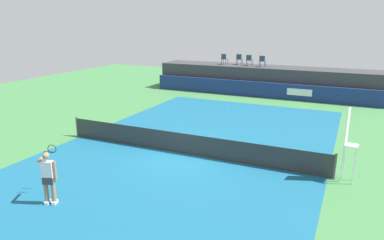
{
  "coord_description": "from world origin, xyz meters",
  "views": [
    {
      "loc": [
        6.51,
        -13.39,
        5.73
      ],
      "look_at": [
        -0.6,
        2.0,
        1.0
      ],
      "focal_mm": 33.19,
      "sensor_mm": 36.0,
      "label": 1
    }
  ],
  "objects": [
    {
      "name": "spectator_platform",
      "position": [
        0.0,
        15.3,
        1.1
      ],
      "size": [
        18.0,
        2.8,
        2.2
      ],
      "primitive_type": "cube",
      "color": "#38383D",
      "rests_on": "ground"
    },
    {
      "name": "net_post_near",
      "position": [
        -6.2,
        0.0,
        0.5
      ],
      "size": [
        0.1,
        0.1,
        1.0
      ],
      "primitive_type": "cylinder",
      "color": "#4C4C51",
      "rests_on": "ground"
    },
    {
      "name": "spectator_chair_center",
      "position": [
        -1.51,
        15.17,
        2.69
      ],
      "size": [
        0.46,
        0.46,
        0.89
      ],
      "color": "#2D3D56",
      "rests_on": "spectator_platform"
    },
    {
      "name": "ground_plane",
      "position": [
        0.0,
        3.0,
        0.0
      ],
      "size": [
        48.0,
        48.0,
        0.0
      ],
      "primitive_type": "plane",
      "color": "#3D7A42"
    },
    {
      "name": "tennis_ball",
      "position": [
        -1.1,
        8.87,
        0.04
      ],
      "size": [
        0.07,
        0.07,
        0.07
      ],
      "primitive_type": "sphere",
      "color": "#D8EA33",
      "rests_on": "court_inner"
    },
    {
      "name": "tennis_player",
      "position": [
        -2.03,
        -5.85,
        0.96
      ],
      "size": [
        1.01,
        1.07,
        1.77
      ],
      "color": "white",
      "rests_on": "court_inner"
    },
    {
      "name": "spectator_chair_left",
      "position": [
        -2.47,
        15.49,
        2.69
      ],
      "size": [
        0.46,
        0.46,
        0.89
      ],
      "color": "#2D3D56",
      "rests_on": "spectator_platform"
    },
    {
      "name": "spectator_chair_far_left",
      "position": [
        -3.68,
        15.16,
        2.69
      ],
      "size": [
        0.48,
        0.48,
        0.89
      ],
      "color": "#2D3D56",
      "rests_on": "spectator_platform"
    },
    {
      "name": "umpire_chair",
      "position": [
        6.56,
        0.02,
        1.59
      ],
      "size": [
        0.5,
        0.5,
        2.76
      ],
      "color": "white",
      "rests_on": "ground"
    },
    {
      "name": "net_post_far",
      "position": [
        6.2,
        0.0,
        0.5
      ],
      "size": [
        0.1,
        0.1,
        1.0
      ],
      "primitive_type": "cylinder",
      "color": "#4C4C51",
      "rests_on": "ground"
    },
    {
      "name": "spectator_chair_right",
      "position": [
        -0.37,
        14.93,
        2.69
      ],
      "size": [
        0.44,
        0.44,
        0.89
      ],
      "color": "#2D3D56",
      "rests_on": "spectator_platform"
    },
    {
      "name": "tennis_net",
      "position": [
        0.0,
        0.0,
        0.47
      ],
      "size": [
        12.4,
        0.02,
        0.95
      ],
      "primitive_type": "cube",
      "color": "#2D2D2D",
      "rests_on": "ground"
    },
    {
      "name": "sponsor_wall",
      "position": [
        0.01,
        13.5,
        0.6
      ],
      "size": [
        18.0,
        0.22,
        1.2
      ],
      "color": "navy",
      "rests_on": "ground"
    },
    {
      "name": "court_inner",
      "position": [
        0.0,
        0.0,
        0.0
      ],
      "size": [
        12.0,
        22.0,
        0.0
      ],
      "primitive_type": "cube",
      "color": "#16597A",
      "rests_on": "ground"
    }
  ]
}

